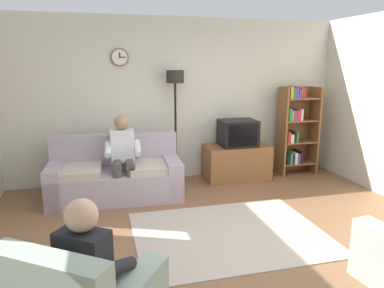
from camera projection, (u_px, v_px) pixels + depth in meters
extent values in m
plane|color=brown|center=(230.00, 248.00, 3.93)|extent=(12.00, 12.00, 0.00)
cube|color=beige|center=(177.00, 100.00, 6.14)|extent=(6.20, 0.12, 2.70)
cylinder|color=brown|center=(120.00, 57.00, 5.69)|extent=(0.28, 0.03, 0.28)
cylinder|color=white|center=(120.00, 57.00, 5.67)|extent=(0.24, 0.01, 0.24)
cube|color=black|center=(120.00, 55.00, 5.66)|extent=(0.02, 0.01, 0.09)
cube|color=black|center=(122.00, 57.00, 5.68)|extent=(0.11, 0.01, 0.01)
cube|color=#A899A8|center=(116.00, 184.00, 5.34)|extent=(1.94, 0.92, 0.42)
cube|color=#A899A8|center=(115.00, 149.00, 5.59)|extent=(1.91, 0.28, 0.48)
cube|color=#A899A8|center=(172.00, 176.00, 5.49)|extent=(0.26, 0.85, 0.56)
cube|color=#A899A8|center=(56.00, 184.00, 5.16)|extent=(0.26, 0.85, 0.56)
cube|color=#BCAD99|center=(150.00, 166.00, 5.34)|extent=(0.63, 0.71, 0.10)
cube|color=#BCAD99|center=(79.00, 171.00, 5.14)|extent=(0.63, 0.71, 0.10)
cube|color=brown|center=(237.00, 162.00, 6.22)|extent=(1.10, 0.56, 0.59)
cube|color=black|center=(231.00, 157.00, 6.46)|extent=(1.10, 0.04, 0.03)
cube|color=black|center=(238.00, 133.00, 6.09)|extent=(0.60, 0.48, 0.44)
cube|color=black|center=(243.00, 136.00, 5.86)|extent=(0.50, 0.01, 0.36)
cube|color=brown|center=(282.00, 132.00, 6.37)|extent=(0.04, 0.36, 1.55)
cube|color=brown|center=(314.00, 130.00, 6.53)|extent=(0.04, 0.36, 1.55)
cube|color=brown|center=(293.00, 129.00, 6.61)|extent=(0.64, 0.02, 1.55)
cube|color=brown|center=(296.00, 162.00, 6.58)|extent=(0.60, 0.34, 0.02)
cube|color=black|center=(285.00, 158.00, 6.48)|extent=(0.06, 0.28, 0.19)
cube|color=#267F4C|center=(288.00, 158.00, 6.49)|extent=(0.05, 0.28, 0.19)
cube|color=black|center=(290.00, 158.00, 6.50)|extent=(0.03, 0.28, 0.16)
cube|color=silver|center=(293.00, 157.00, 6.51)|extent=(0.05, 0.28, 0.20)
cube|color=#72338C|center=(295.00, 157.00, 6.53)|extent=(0.04, 0.28, 0.18)
cube|color=black|center=(298.00, 156.00, 6.54)|extent=(0.05, 0.28, 0.21)
cube|color=brown|center=(297.00, 142.00, 6.49)|extent=(0.60, 0.34, 0.02)
cube|color=red|center=(286.00, 136.00, 6.39)|extent=(0.05, 0.28, 0.20)
cube|color=silver|center=(289.00, 137.00, 6.41)|extent=(0.06, 0.28, 0.16)
cube|color=black|center=(292.00, 137.00, 6.42)|extent=(0.04, 0.28, 0.18)
cube|color=#267F4C|center=(294.00, 136.00, 6.43)|extent=(0.03, 0.28, 0.19)
cube|color=brown|center=(299.00, 120.00, 6.41)|extent=(0.60, 0.34, 0.02)
cube|color=#267F4C|center=(287.00, 114.00, 6.30)|extent=(0.05, 0.28, 0.22)
cube|color=gold|center=(289.00, 115.00, 6.32)|extent=(0.03, 0.28, 0.18)
cube|color=#72338C|center=(292.00, 115.00, 6.33)|extent=(0.06, 0.28, 0.18)
cube|color=red|center=(295.00, 115.00, 6.34)|extent=(0.06, 0.28, 0.19)
cube|color=silver|center=(298.00, 114.00, 6.36)|extent=(0.04, 0.28, 0.20)
cube|color=brown|center=(300.00, 98.00, 6.32)|extent=(0.60, 0.34, 0.02)
cube|color=gold|center=(288.00, 92.00, 6.22)|extent=(0.05, 0.28, 0.20)
cube|color=#267F4C|center=(291.00, 93.00, 6.23)|extent=(0.03, 0.28, 0.18)
cube|color=#72338C|center=(293.00, 92.00, 6.24)|extent=(0.05, 0.28, 0.20)
cube|color=#2D59A5|center=(296.00, 93.00, 6.26)|extent=(0.03, 0.28, 0.16)
cube|color=red|center=(298.00, 93.00, 6.27)|extent=(0.03, 0.28, 0.18)
cube|color=red|center=(301.00, 93.00, 6.28)|extent=(0.03, 0.28, 0.16)
cylinder|color=black|center=(176.00, 181.00, 6.12)|extent=(0.28, 0.28, 0.03)
cylinder|color=black|center=(176.00, 132.00, 5.94)|extent=(0.04, 0.04, 1.70)
cylinder|color=black|center=(175.00, 77.00, 5.74)|extent=(0.28, 0.28, 0.20)
cube|color=#AD9E8E|center=(229.00, 233.00, 4.26)|extent=(2.20, 1.70, 0.01)
cube|color=silver|center=(123.00, 146.00, 5.29)|extent=(0.35, 0.21, 0.48)
sphere|color=#A37A5B|center=(122.00, 122.00, 5.21)|extent=(0.22, 0.22, 0.22)
cylinder|color=#4C4742|center=(130.00, 165.00, 5.18)|extent=(0.15, 0.39, 0.13)
cylinder|color=#4C4742|center=(117.00, 165.00, 5.15)|extent=(0.15, 0.39, 0.13)
cylinder|color=#4C4742|center=(131.00, 187.00, 5.06)|extent=(0.11, 0.11, 0.52)
cylinder|color=#4C4742|center=(118.00, 188.00, 5.03)|extent=(0.11, 0.11, 0.52)
cylinder|color=silver|center=(137.00, 148.00, 5.24)|extent=(0.10, 0.33, 0.20)
cylinder|color=silver|center=(108.00, 149.00, 5.16)|extent=(0.10, 0.33, 0.20)
cube|color=black|center=(84.00, 265.00, 2.39)|extent=(0.39, 0.36, 0.48)
sphere|color=tan|center=(81.00, 215.00, 2.32)|extent=(0.22, 0.22, 0.22)
cylinder|color=black|center=(92.00, 279.00, 2.65)|extent=(0.33, 0.38, 0.13)
cylinder|color=black|center=(113.00, 284.00, 2.59)|extent=(0.33, 0.38, 0.13)
cylinder|color=black|center=(69.00, 255.00, 2.56)|extent=(0.27, 0.32, 0.20)
cylinder|color=black|center=(120.00, 266.00, 2.41)|extent=(0.27, 0.32, 0.20)
cylinder|color=#4C4742|center=(381.00, 252.00, 3.46)|extent=(0.12, 0.12, 0.40)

